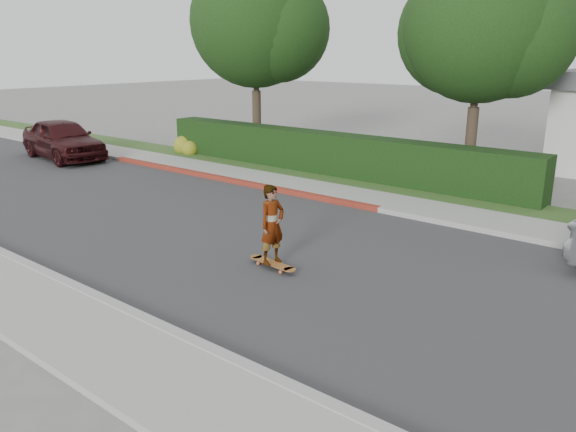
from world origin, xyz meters
name	(u,v)px	position (x,y,z in m)	size (l,w,h in m)	color
ground	(252,242)	(0.00, 0.00, 0.00)	(120.00, 120.00, 0.00)	slate
road	(252,242)	(0.00, 0.00, 0.01)	(60.00, 8.00, 0.01)	#2D2D30
curb_near	(94,297)	(0.00, -4.10, 0.07)	(60.00, 0.20, 0.15)	#9E9E99
sidewalk_near	(46,316)	(0.00, -5.00, 0.06)	(60.00, 1.60, 0.12)	gray
curb_far	(349,204)	(0.00, 4.10, 0.07)	(60.00, 0.20, 0.15)	#9E9E99
curb_red_section	(225,179)	(-5.00, 4.10, 0.08)	(12.00, 0.21, 0.15)	maroon
sidewalk_far	(365,198)	(0.00, 5.00, 0.06)	(60.00, 1.60, 0.12)	gray
planting_strip	(392,188)	(0.00, 6.60, 0.05)	(60.00, 1.60, 0.10)	#2D4C1E
hedge	(326,154)	(-3.00, 7.20, 0.75)	(15.00, 1.00, 1.50)	black
flowering_shrub	(186,147)	(-10.01, 6.74, 0.33)	(1.40, 1.00, 0.90)	#2D4C19
tree_left	(258,25)	(-7.51, 8.69, 5.26)	(5.99, 5.21, 8.00)	#33261C
tree_center	(483,30)	(1.49, 9.19, 4.90)	(5.66, 4.84, 7.44)	#33261C
skateboard	(273,263)	(1.44, -0.93, 0.11)	(1.27, 0.38, 0.12)	#D56D3A
skateboarder	(272,225)	(1.44, -0.93, 0.94)	(0.59, 0.39, 1.62)	white
car_maroon	(63,139)	(-13.11, 2.91, 0.82)	(1.94, 4.81, 1.64)	#381113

